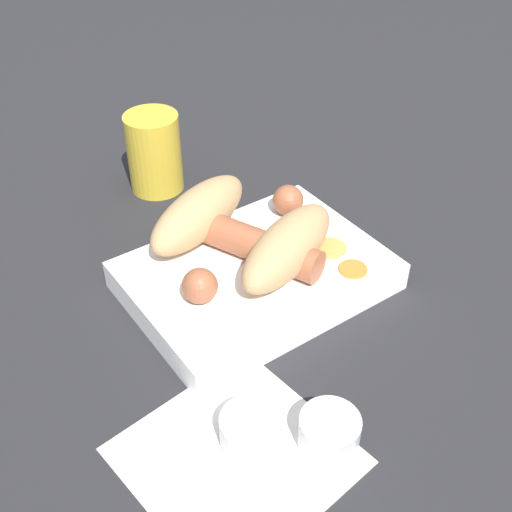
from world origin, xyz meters
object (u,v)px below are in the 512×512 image
(bread_roll, at_px, (242,230))
(drink_glass, at_px, (154,153))
(food_tray, at_px, (256,276))
(condiment_cup_far, at_px, (329,434))
(condiment_cup_near, at_px, (250,432))
(sausage, at_px, (248,239))

(bread_roll, distance_m, drink_glass, 0.20)
(food_tray, distance_m, drink_glass, 0.23)
(bread_roll, bearing_deg, food_tray, -93.08)
(condiment_cup_far, xyz_separation_m, drink_glass, (0.07, 0.41, 0.03))
(food_tray, xyz_separation_m, bread_roll, (0.00, 0.03, 0.04))
(food_tray, relative_size, condiment_cup_near, 5.11)
(sausage, bearing_deg, food_tray, -100.39)
(food_tray, bearing_deg, bread_roll, 86.92)
(condiment_cup_near, bearing_deg, bread_roll, 57.48)
(bread_roll, distance_m, condiment_cup_far, 0.23)
(food_tray, relative_size, drink_glass, 2.56)
(food_tray, bearing_deg, sausage, 79.61)
(food_tray, xyz_separation_m, condiment_cup_far, (-0.06, -0.19, -0.00))
(bread_roll, height_order, condiment_cup_far, bread_roll)
(condiment_cup_near, bearing_deg, condiment_cup_far, -36.56)
(bread_roll, bearing_deg, condiment_cup_near, -122.52)
(bread_roll, xyz_separation_m, sausage, (0.00, -0.01, -0.01))
(food_tray, bearing_deg, condiment_cup_near, -126.56)
(bread_roll, relative_size, drink_glass, 2.08)
(food_tray, xyz_separation_m, sausage, (0.00, 0.02, 0.03))
(sausage, distance_m, condiment_cup_far, 0.22)
(bread_roll, xyz_separation_m, condiment_cup_near, (-0.11, -0.18, -0.04))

